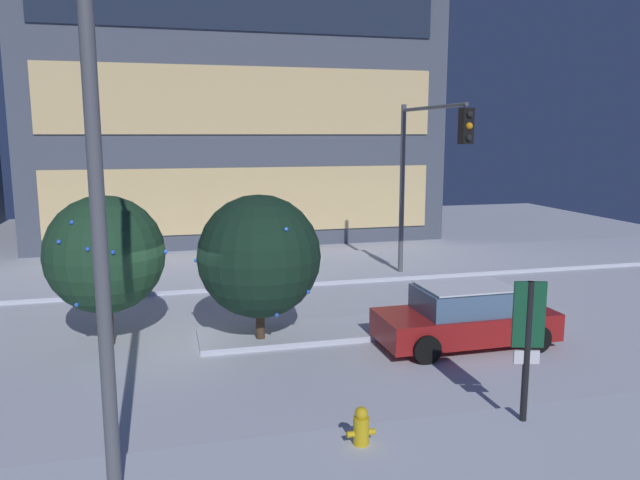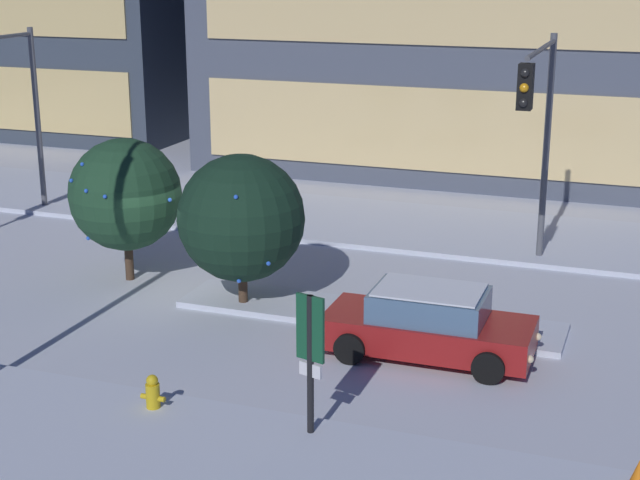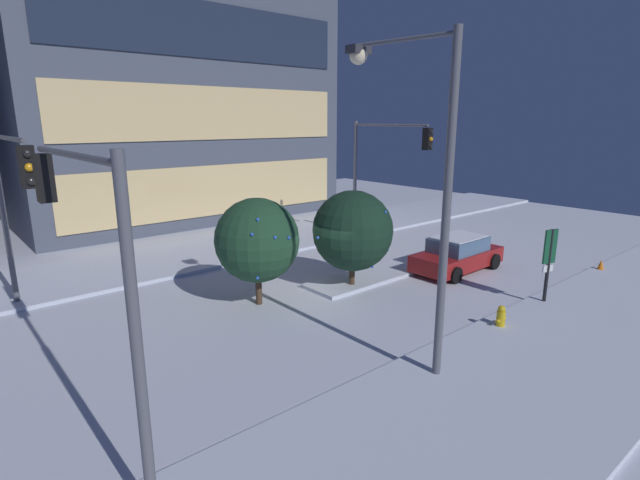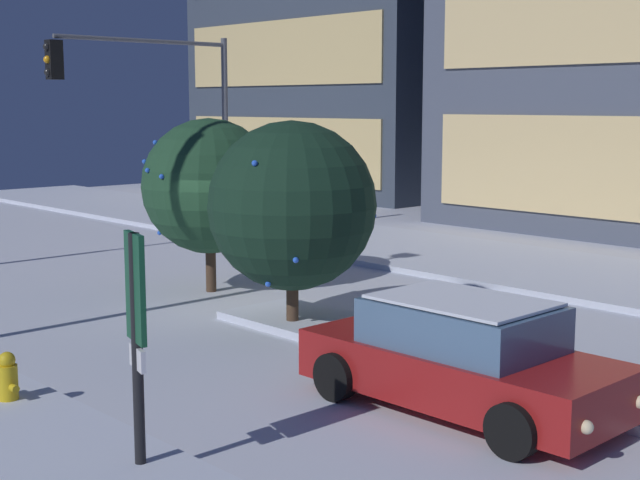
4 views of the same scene
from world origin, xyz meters
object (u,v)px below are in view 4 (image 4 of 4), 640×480
Objects in this scene: traffic_light_corner_far_left at (157,96)px; decorated_tree_left_of_median at (209,186)px; car_near at (461,358)px; parking_info_sign at (136,324)px; decorated_tree_median at (292,206)px; fire_hydrant at (8,382)px.

traffic_light_corner_far_left is 7.28m from decorated_tree_left_of_median.
car_near is 1.67× the size of parking_info_sign.
decorated_tree_median is (-3.80, 5.55, 0.53)m from parking_info_sign.
car_near is 0.75× the size of traffic_light_corner_far_left.
car_near is at bearing -14.63° from decorated_tree_left_of_median.
decorated_tree_median reaches higher than car_near.
car_near is 5.24m from decorated_tree_median.
decorated_tree_median is at bearing 69.28° from traffic_light_corner_far_left.
decorated_tree_median reaches higher than fire_hydrant.
fire_hydrant is at bearing 107.38° from parking_info_sign.
parking_info_sign is 0.72× the size of decorated_tree_left_of_median.
decorated_tree_median is at bearing -13.46° from decorated_tree_left_of_median.
traffic_light_corner_far_left is at bearing 138.74° from fire_hydrant.
fire_hydrant is at bearing 48.74° from traffic_light_corner_far_left.
decorated_tree_left_of_median is at bearing 123.85° from fire_hydrant.
traffic_light_corner_far_left is 7.54× the size of fire_hydrant.
decorated_tree_median reaches higher than decorated_tree_left_of_median.
car_near is at bearing -15.50° from decorated_tree_median.
fire_hydrant is at bearing -133.92° from car_near.
decorated_tree_left_of_median is at bearing 166.54° from decorated_tree_median.
decorated_tree_left_of_median is (6.38, -2.91, -1.95)m from traffic_light_corner_far_left.
parking_info_sign is at bearing -104.44° from car_near.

